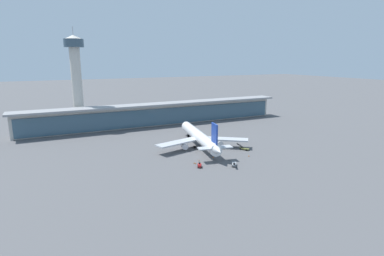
# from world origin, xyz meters

# --- Properties ---
(ground_plane) EXTENTS (1200.00, 1200.00, 0.00)m
(ground_plane) POSITION_xyz_m (0.00, 0.00, 0.00)
(ground_plane) COLOR #515154
(airliner_on_stand) EXTENTS (47.77, 62.90, 16.84)m
(airliner_on_stand) POSITION_xyz_m (-1.18, 7.67, 5.30)
(airliner_on_stand) COLOR white
(airliner_on_stand) RESTS_ON ground
(service_truck_near_nose_olive) EXTENTS (4.09, 6.74, 2.70)m
(service_truck_near_nose_olive) POSITION_xyz_m (16.31, -6.77, 0.81)
(service_truck_near_nose_olive) COLOR olive
(service_truck_near_nose_olive) RESTS_ON ground
(service_truck_under_wing_red) EXTENTS (2.83, 3.32, 2.05)m
(service_truck_under_wing_red) POSITION_xyz_m (-15.73, -19.86, 0.87)
(service_truck_under_wing_red) COLOR #B21E1E
(service_truck_under_wing_red) RESTS_ON ground
(service_truck_mid_apron_grey) EXTENTS (4.87, 6.43, 2.70)m
(service_truck_mid_apron_grey) POSITION_xyz_m (-1.64, -24.81, 0.81)
(service_truck_mid_apron_grey) COLOR gray
(service_truck_mid_apron_grey) RESTS_ON ground
(terminal_building) EXTENTS (183.60, 12.80, 15.20)m
(terminal_building) POSITION_xyz_m (0.00, 69.85, 7.87)
(terminal_building) COLOR beige
(terminal_building) RESTS_ON ground
(control_tower) EXTENTS (12.00, 12.00, 64.03)m
(control_tower) POSITION_xyz_m (-50.78, 81.27, 35.02)
(control_tower) COLOR beige
(control_tower) RESTS_ON ground
(safety_cone_alpha) EXTENTS (0.62, 0.62, 0.70)m
(safety_cone_alpha) POSITION_xyz_m (-4.03, -11.16, 0.32)
(safety_cone_alpha) COLOR orange
(safety_cone_alpha) RESTS_ON ground
(safety_cone_bravo) EXTENTS (0.62, 0.62, 0.70)m
(safety_cone_bravo) POSITION_xyz_m (-12.03, -12.44, 0.32)
(safety_cone_bravo) COLOR orange
(safety_cone_bravo) RESTS_ON ground
(safety_cone_charlie) EXTENTS (0.62, 0.62, 0.70)m
(safety_cone_charlie) POSITION_xyz_m (-15.50, -14.43, 0.32)
(safety_cone_charlie) COLOR orange
(safety_cone_charlie) RESTS_ON ground
(safety_cone_delta) EXTENTS (0.62, 0.62, 0.70)m
(safety_cone_delta) POSITION_xyz_m (11.93, -16.85, 0.32)
(safety_cone_delta) COLOR orange
(safety_cone_delta) RESTS_ON ground
(safety_cone_echo) EXTENTS (0.62, 0.62, 0.70)m
(safety_cone_echo) POSITION_xyz_m (-15.15, -15.16, 0.32)
(safety_cone_echo) COLOR orange
(safety_cone_echo) RESTS_ON ground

